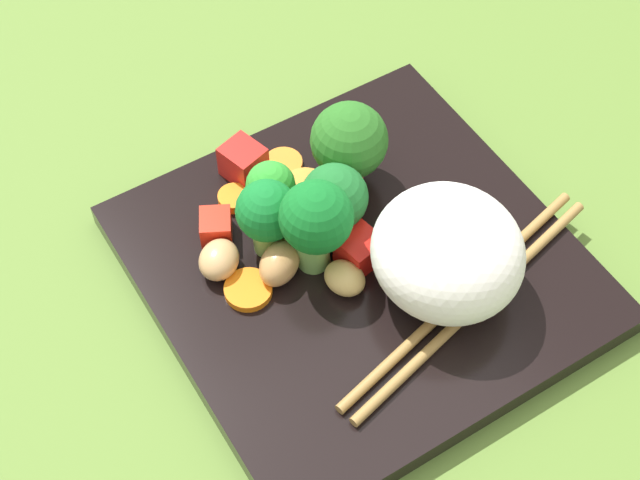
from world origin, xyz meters
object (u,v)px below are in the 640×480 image
object	(u,v)px
square_plate	(359,267)
chopstick_pair	(468,301)
carrot_slice_3	(301,191)
broccoli_floret_1	(316,221)
rice_mound	(448,253)

from	to	relation	value
square_plate	chopstick_pair	distance (cm)	7.06
carrot_slice_3	square_plate	bearing A→B (deg)	-177.26
broccoli_floret_1	chopstick_pair	world-z (taller)	broccoli_floret_1
rice_mound	chopstick_pair	bearing A→B (deg)	-166.23
rice_mound	square_plate	bearing A→B (deg)	37.43
carrot_slice_3	rice_mound	bearing A→B (deg)	-161.54
rice_mound	broccoli_floret_1	xyz separation A→B (cm)	(5.37, 5.42, 0.81)
square_plate	carrot_slice_3	xyz separation A→B (cm)	(6.16, 0.29, 1.12)
square_plate	rice_mound	bearing A→B (deg)	-142.57
carrot_slice_3	chopstick_pair	world-z (taller)	same
rice_mound	carrot_slice_3	bearing A→B (deg)	18.46
rice_mound	carrot_slice_3	size ratio (longest dim) A/B	2.94
chopstick_pair	broccoli_floret_1	bearing A→B (deg)	116.14
square_plate	rice_mound	world-z (taller)	rice_mound
square_plate	carrot_slice_3	size ratio (longest dim) A/B	7.98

